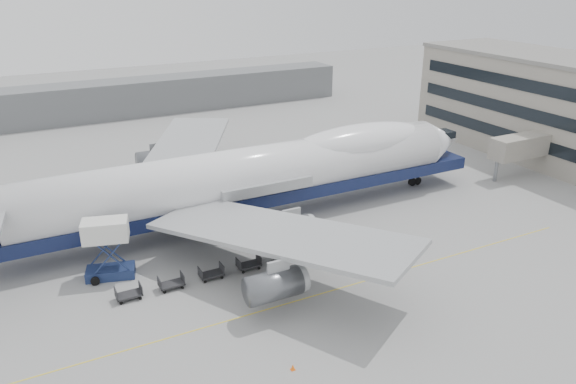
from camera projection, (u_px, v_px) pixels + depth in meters
ground at (296, 264)px, 56.85m from camera, size 260.00×260.00×0.00m
apron_line at (327, 292)px, 51.91m from camera, size 60.00×0.15×0.01m
hangar at (80, 103)px, 108.87m from camera, size 110.00×8.00×7.00m
airliner at (252, 175)px, 64.90m from camera, size 67.00×55.30×19.98m
catering_truck at (107, 245)px, 53.25m from camera, size 4.96×3.98×6.00m
traffic_cone at (293, 367)px, 41.82m from camera, size 0.34×0.34×0.50m
dolly_0 at (129, 294)px, 50.63m from camera, size 2.30×1.35×1.30m
dolly_1 at (171, 283)px, 52.32m from camera, size 2.30×1.35×1.30m
dolly_2 at (211, 273)px, 54.01m from camera, size 2.30×1.35×1.30m
dolly_3 at (249, 264)px, 55.70m from camera, size 2.30×1.35×1.30m
dolly_4 at (284, 255)px, 57.39m from camera, size 2.30×1.35×1.30m
dolly_5 at (317, 247)px, 59.08m from camera, size 2.30×1.35×1.30m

